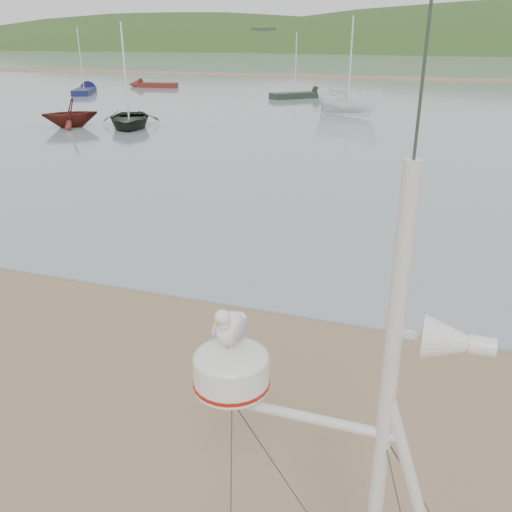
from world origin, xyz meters
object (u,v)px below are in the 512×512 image
(sailboat_blue_near, at_px, (87,90))
(dinghy_red_far, at_px, (146,85))
(boat_white, at_px, (350,78))
(boat_dark, at_px, (126,85))
(boat_red, at_px, (68,100))
(sailboat_dark_mid, at_px, (309,94))

(sailboat_blue_near, bearing_deg, dinghy_red_far, 70.87)
(boat_white, height_order, dinghy_red_far, boat_white)
(boat_dark, height_order, sailboat_blue_near, sailboat_blue_near)
(boat_red, distance_m, sailboat_blue_near, 22.47)
(boat_red, bearing_deg, boat_dark, 64.74)
(boat_red, distance_m, boat_white, 18.27)
(boat_dark, distance_m, sailboat_blue_near, 23.73)
(boat_red, height_order, dinghy_red_far, boat_red)
(boat_white, bearing_deg, sailboat_dark_mid, 43.94)
(boat_red, bearing_deg, boat_white, 84.42)
(sailboat_blue_near, height_order, sailboat_dark_mid, sailboat_blue_near)
(boat_white, bearing_deg, boat_dark, 148.11)
(sailboat_blue_near, relative_size, dinghy_red_far, 1.15)
(sailboat_dark_mid, bearing_deg, boat_white, -62.81)
(sailboat_dark_mid, bearing_deg, sailboat_blue_near, -173.68)
(sailboat_blue_near, distance_m, sailboat_dark_mid, 21.64)
(sailboat_blue_near, bearing_deg, boat_red, -57.11)
(boat_white, relative_size, sailboat_dark_mid, 0.83)
(boat_red, xyz_separation_m, dinghy_red_far, (-9.72, 25.93, -1.33))
(boat_dark, height_order, boat_red, boat_dark)
(boat_red, relative_size, sailboat_blue_near, 0.49)
(boat_red, bearing_deg, sailboat_blue_near, 170.46)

